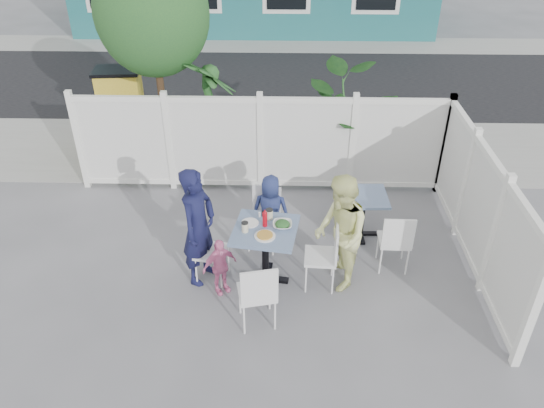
{
  "coord_description": "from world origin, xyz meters",
  "views": [
    {
      "loc": [
        0.47,
        -5.14,
        4.59
      ],
      "look_at": [
        0.33,
        0.51,
        0.91
      ],
      "focal_mm": 35.0,
      "sensor_mm": 36.0,
      "label": 1
    }
  ],
  "objects_px": {
    "chair_left": "(205,246)",
    "chair_back": "(265,213)",
    "utility_cabinet": "(123,109)",
    "chair_near": "(258,291)",
    "chair_right": "(327,252)",
    "toddler": "(220,266)",
    "boy": "(271,210)",
    "spare_table": "(363,205)",
    "man": "(198,227)",
    "main_table": "(265,241)",
    "woman": "(340,233)"
  },
  "relations": [
    {
      "from": "utility_cabinet",
      "to": "chair_back",
      "type": "relative_size",
      "value": 1.59
    },
    {
      "from": "main_table",
      "to": "boy",
      "type": "height_order",
      "value": "boy"
    },
    {
      "from": "utility_cabinet",
      "to": "chair_left",
      "type": "xyz_separation_m",
      "value": [
        2.03,
        -3.85,
        -0.19
      ]
    },
    {
      "from": "chair_back",
      "to": "boy",
      "type": "xyz_separation_m",
      "value": [
        0.08,
        0.04,
        0.01
      ]
    },
    {
      "from": "main_table",
      "to": "chair_back",
      "type": "distance_m",
      "value": 0.79
    },
    {
      "from": "chair_near",
      "to": "toddler",
      "type": "relative_size",
      "value": 1.16
    },
    {
      "from": "boy",
      "to": "spare_table",
      "type": "bearing_deg",
      "value": -165.76
    },
    {
      "from": "boy",
      "to": "woman",
      "type": "bearing_deg",
      "value": 141.73
    },
    {
      "from": "main_table",
      "to": "chair_near",
      "type": "bearing_deg",
      "value": -93.85
    },
    {
      "from": "utility_cabinet",
      "to": "chair_left",
      "type": "distance_m",
      "value": 4.36
    },
    {
      "from": "chair_left",
      "to": "chair_near",
      "type": "distance_m",
      "value": 1.11
    },
    {
      "from": "chair_back",
      "to": "man",
      "type": "xyz_separation_m",
      "value": [
        -0.79,
        -0.75,
        0.28
      ]
    },
    {
      "from": "chair_right",
      "to": "man",
      "type": "xyz_separation_m",
      "value": [
        -1.59,
        0.11,
        0.27
      ]
    },
    {
      "from": "man",
      "to": "toddler",
      "type": "distance_m",
      "value": 0.55
    },
    {
      "from": "man",
      "to": "chair_left",
      "type": "bearing_deg",
      "value": -72.52
    },
    {
      "from": "chair_back",
      "to": "chair_near",
      "type": "relative_size",
      "value": 0.97
    },
    {
      "from": "main_table",
      "to": "spare_table",
      "type": "distance_m",
      "value": 1.69
    },
    {
      "from": "woman",
      "to": "toddler",
      "type": "height_order",
      "value": "woman"
    },
    {
      "from": "main_table",
      "to": "chair_right",
      "type": "bearing_deg",
      "value": -4.99
    },
    {
      "from": "chair_right",
      "to": "toddler",
      "type": "xyz_separation_m",
      "value": [
        -1.32,
        -0.16,
        -0.13
      ]
    },
    {
      "from": "spare_table",
      "to": "chair_back",
      "type": "height_order",
      "value": "chair_back"
    },
    {
      "from": "spare_table",
      "to": "chair_right",
      "type": "relative_size",
      "value": 0.75
    },
    {
      "from": "utility_cabinet",
      "to": "chair_near",
      "type": "relative_size",
      "value": 1.54
    },
    {
      "from": "utility_cabinet",
      "to": "chair_left",
      "type": "relative_size",
      "value": 1.61
    },
    {
      "from": "chair_back",
      "to": "man",
      "type": "distance_m",
      "value": 1.12
    },
    {
      "from": "chair_back",
      "to": "woman",
      "type": "height_order",
      "value": "woman"
    },
    {
      "from": "chair_near",
      "to": "man",
      "type": "bearing_deg",
      "value": 119.58
    },
    {
      "from": "chair_near",
      "to": "chair_back",
      "type": "bearing_deg",
      "value": 76.91
    },
    {
      "from": "main_table",
      "to": "toddler",
      "type": "distance_m",
      "value": 0.64
    },
    {
      "from": "chair_left",
      "to": "chair_back",
      "type": "distance_m",
      "value": 1.04
    },
    {
      "from": "utility_cabinet",
      "to": "chair_near",
      "type": "xyz_separation_m",
      "value": [
        2.74,
        -4.71,
        -0.17
      ]
    },
    {
      "from": "toddler",
      "to": "spare_table",
      "type": "bearing_deg",
      "value": -0.7
    },
    {
      "from": "spare_table",
      "to": "chair_back",
      "type": "bearing_deg",
      "value": -170.35
    },
    {
      "from": "chair_left",
      "to": "boy",
      "type": "bearing_deg",
      "value": 145.18
    },
    {
      "from": "chair_left",
      "to": "woman",
      "type": "bearing_deg",
      "value": 98.78
    },
    {
      "from": "spare_table",
      "to": "utility_cabinet",
      "type": "bearing_deg",
      "value": 145.3
    },
    {
      "from": "chair_right",
      "to": "chair_back",
      "type": "relative_size",
      "value": 1.02
    },
    {
      "from": "boy",
      "to": "toddler",
      "type": "xyz_separation_m",
      "value": [
        -0.6,
        -1.05,
        -0.14
      ]
    },
    {
      "from": "chair_back",
      "to": "man",
      "type": "relative_size",
      "value": 0.56
    },
    {
      "from": "toddler",
      "to": "chair_back",
      "type": "bearing_deg",
      "value": 28.78
    },
    {
      "from": "chair_near",
      "to": "woman",
      "type": "relative_size",
      "value": 0.6
    },
    {
      "from": "spare_table",
      "to": "woman",
      "type": "bearing_deg",
      "value": -112.52
    },
    {
      "from": "spare_table",
      "to": "toddler",
      "type": "relative_size",
      "value": 0.85
    },
    {
      "from": "boy",
      "to": "toddler",
      "type": "relative_size",
      "value": 1.35
    },
    {
      "from": "man",
      "to": "woman",
      "type": "bearing_deg",
      "value": -69.51
    },
    {
      "from": "utility_cabinet",
      "to": "man",
      "type": "height_order",
      "value": "man"
    },
    {
      "from": "chair_left",
      "to": "toddler",
      "type": "distance_m",
      "value": 0.35
    },
    {
      "from": "chair_back",
      "to": "chair_near",
      "type": "distance_m",
      "value": 1.61
    },
    {
      "from": "spare_table",
      "to": "chair_near",
      "type": "xyz_separation_m",
      "value": [
        -1.4,
        -1.84,
        0.01
      ]
    },
    {
      "from": "chair_left",
      "to": "boy",
      "type": "distance_m",
      "value": 1.13
    }
  ]
}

